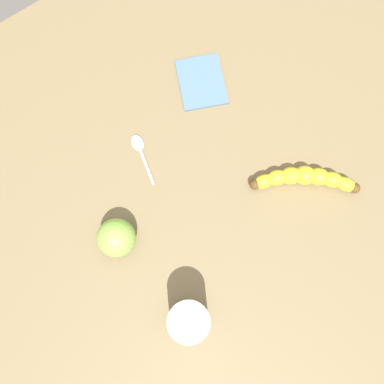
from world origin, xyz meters
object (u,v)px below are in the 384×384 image
(banana, at_px, (305,178))
(teaspoon, at_px, (139,146))
(green_apple_fruit, at_px, (116,238))
(smoothie_glass, at_px, (189,320))

(banana, bearing_deg, teaspoon, -10.21)
(green_apple_fruit, bearing_deg, teaspoon, -44.25)
(smoothie_glass, bearing_deg, green_apple_fruit, 8.13)
(smoothie_glass, relative_size, teaspoon, 0.87)
(green_apple_fruit, height_order, teaspoon, green_apple_fruit)
(banana, bearing_deg, smoothie_glass, 51.59)
(banana, distance_m, smoothie_glass, 0.35)
(banana, height_order, teaspoon, banana)
(banana, xyz_separation_m, green_apple_fruit, (0.11, 0.37, 0.02))
(teaspoon, bearing_deg, smoothie_glass, 175.12)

